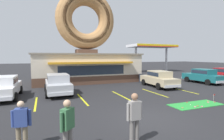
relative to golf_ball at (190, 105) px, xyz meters
The scene contains 28 objects.
ground_plane 3.64m from the golf_ball, 164.51° to the right, with size 160.00×160.00×0.00m, color #232326.
donut_shop_building 13.91m from the golf_ball, 104.67° to the left, with size 12.30×6.75×10.96m.
putting_mat 0.43m from the golf_ball, ahead, with size 3.40×1.33×0.03m, color green.
mini_donut_near_left 1.75m from the golf_ball, ahead, with size 0.13×0.13×0.04m, color #A5724C.
mini_donut_near_right 0.59m from the golf_ball, 64.75° to the left, with size 0.13×0.13×0.04m, color brown.
mini_donut_mid_left 1.50m from the golf_ball, ahead, with size 0.13×0.13×0.04m, color #D8667F.
mini_donut_mid_centre 0.96m from the golf_ball, 161.59° to the right, with size 0.13×0.13×0.04m, color #A5724C.
mini_donut_mid_right 0.40m from the golf_ball, 56.59° to the right, with size 0.13×0.13×0.04m, color brown.
mini_donut_far_left 1.98m from the golf_ball, ahead, with size 0.13×0.13×0.04m, color #A5724C.
mini_donut_far_centre 0.44m from the golf_ball, 102.50° to the right, with size 0.13×0.13×0.04m, color #D8667F.
mini_donut_far_right 0.62m from the golf_ball, 55.21° to the right, with size 0.13×0.13×0.04m, color #D8667F.
golf_ball is the anchor object (origin of this frame).
putting_flag_pin 1.95m from the golf_ball, ahead, with size 0.13×0.01×0.55m.
car_champagne 6.68m from the golf_ball, 69.97° to the left, with size 2.17×4.65×1.60m.
car_white 12.68m from the golf_ball, 150.00° to the left, with size 2.03×4.58×1.60m.
car_silver 9.78m from the golf_ball, 138.14° to the left, with size 2.02×4.58×1.60m.
car_red 14.11m from the golf_ball, 28.73° to the left, with size 2.04×4.59×1.60m.
car_teal 10.74m from the golf_ball, 37.49° to the left, with size 2.13×4.63×1.60m.
pedestrian_blue_sweater_man 8.22m from the golf_ball, 160.10° to the right, with size 0.47×0.43×1.72m.
pedestrian_hooded_kid 9.24m from the golf_ball, 168.12° to the right, with size 0.59×0.28×1.59m.
pedestrian_leather_jacket_man 6.28m from the golf_ball, 152.14° to the right, with size 0.60×0.26×1.77m.
trash_bin 9.91m from the golf_ball, 76.41° to the left, with size 0.57×0.57×0.97m.
gas_station_canopy 24.20m from the golf_ball, 61.35° to the left, with size 9.00×4.46×5.30m.
parking_stripe_left 9.70m from the golf_ball, 155.45° to the left, with size 0.12×3.60×0.01m, color yellow.
parking_stripe_mid_left 7.08m from the golf_ball, 145.30° to the left, with size 0.12×3.60×0.01m, color yellow.
parking_stripe_centre 4.92m from the golf_ball, 124.98° to the left, with size 0.12×3.60×0.01m, color yellow.
parking_stripe_mid_right 4.03m from the golf_ball, 87.42° to the left, with size 0.12×3.60×0.01m, color yellow.
parking_stripe_right 5.13m from the golf_ball, 51.70° to the left, with size 0.12×3.60×0.01m, color yellow.
Camera 1 is at (-4.80, -7.00, 2.98)m, focal length 28.00 mm.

